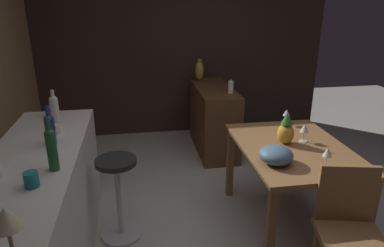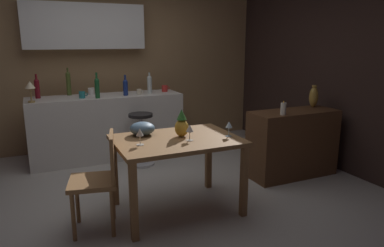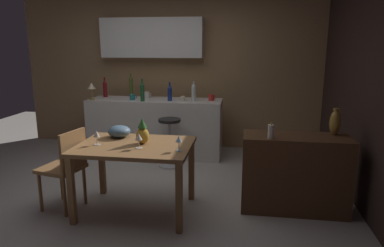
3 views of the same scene
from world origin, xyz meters
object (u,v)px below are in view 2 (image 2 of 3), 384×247
Objects in this scene: wine_glass_left at (229,125)px; bar_stool at (141,138)px; fruit_bowl at (142,128)px; vase_brass at (314,97)px; cup_cream at (139,92)px; wine_bottle_cobalt at (125,86)px; wine_bottle_ruby at (37,87)px; cup_teal at (82,95)px; wine_bottle_green at (97,87)px; chair_near_window at (100,177)px; pillar_candle_tall at (283,109)px; wine_glass_center at (140,133)px; dining_table at (177,148)px; wine_bottle_clear at (150,84)px; cup_red at (165,89)px; cup_white at (91,91)px; sideboard_cabinet at (292,143)px; wine_bottle_olive at (68,83)px; pineapple_centerpiece at (182,125)px; counter_lamp at (30,87)px; wine_glass_right at (190,129)px.

bar_stool is at bearing 105.55° from wine_glass_left.
vase_brass is at bearing 3.63° from fruit_bowl.
fruit_bowl is 1.66m from cup_cream.
wine_bottle_ruby is (-1.13, 0.23, 0.02)m from wine_bottle_cobalt.
cup_teal is at bearing 102.84° from fruit_bowl.
wine_bottle_green is at bearing 151.49° from vase_brass.
cup_cream is (0.92, 1.93, 0.45)m from chair_near_window.
wine_bottle_green is 2.42m from pillar_candle_tall.
wine_bottle_ruby is at bearing 110.01° from wine_glass_center.
dining_table is 1.45m from bar_stool.
wine_bottle_green is 0.78m from wine_bottle_clear.
wine_glass_center is (0.37, -0.00, 0.36)m from chair_near_window.
cup_red is 1.07m from cup_white.
sideboard_cabinet is 2.80m from cup_teal.
fruit_bowl is at bearing -75.68° from wine_bottle_olive.
wine_glass_left is at bearing -3.54° from chair_near_window.
wine_bottle_ruby is 2.63× the size of cup_white.
cup_red reaches higher than wine_glass_center.
chair_near_window is 7.65× the size of cup_teal.
vase_brass is at bearing -27.09° from bar_stool.
sideboard_cabinet is 10.39× the size of cup_cream.
cup_white is (-0.52, 0.65, 0.57)m from bar_stool.
pineapple_centerpiece is 2.30m from wine_bottle_olive.
wine_bottle_clear reaches higher than pineapple_centerpiece.
cup_cream is at bearing 4.68° from counter_lamp.
wine_bottle_olive is at bearing 99.37° from wine_glass_center.
wine_glass_right is at bearing -6.43° from wine_glass_center.
chair_near_window is at bearing -79.12° from wine_bottle_ruby.
wine_bottle_ruby is 1.76m from cup_red.
wine_glass_left is at bearing -47.45° from counter_lamp.
dining_table is 1.89m from wine_bottle_cobalt.
wine_bottle_green is at bearing -23.86° from wine_bottle_ruby.
wine_bottle_green is at bearing -166.78° from wine_bottle_cobalt.
wine_glass_right is at bearing -167.73° from pillar_candle_tall.
vase_brass is (2.67, -1.43, 0.01)m from cup_teal.
wine_glass_center is 1.83m from wine_bottle_green.
wine_glass_left is at bearing -80.98° from cup_cream.
wine_glass_right is 1.00× the size of wine_glass_center.
cup_white is 3.02m from vase_brass.
wine_bottle_cobalt is at bearing 90.83° from dining_table.
dining_table is 1.95m from wine_bottle_clear.
wine_bottle_clear is (1.09, -0.30, -0.04)m from wine_bottle_olive.
pillar_candle_tall reaches higher than wine_glass_center.
pillar_candle_tall is (1.21, -1.70, -0.05)m from cup_cream.
sideboard_cabinet is at bearing -26.66° from counter_lamp.
sideboard_cabinet is at bearing -35.00° from wine_bottle_green.
wine_bottle_ruby is (-0.73, 0.32, -0.01)m from wine_bottle_green.
wine_glass_left is at bearing -61.88° from wine_bottle_olive.
vase_brass is at bearing 15.03° from wine_glass_right.
wine_bottle_olive is at bearing 110.75° from cup_teal.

